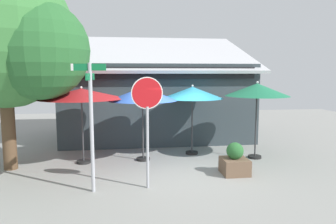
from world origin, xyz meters
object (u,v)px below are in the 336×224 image
(patio_umbrella_crimson_left, at_px, (81,94))
(patio_umbrella_forest_green_far_right, at_px, (257,90))
(street_sign_post, at_px, (91,116))
(patio_umbrella_teal_right, at_px, (192,93))
(shade_tree, at_px, (11,40))
(patio_umbrella_royal_blue_center, at_px, (142,94))
(sidewalk_planter, at_px, (235,161))
(stop_sign, at_px, (147,111))

(patio_umbrella_crimson_left, relative_size, patio_umbrella_forest_green_far_right, 1.04)
(street_sign_post, relative_size, patio_umbrella_teal_right, 1.26)
(patio_umbrella_forest_green_far_right, relative_size, shade_tree, 0.44)
(patio_umbrella_crimson_left, bearing_deg, patio_umbrella_forest_green_far_right, -1.60)
(patio_umbrella_royal_blue_center, distance_m, shade_tree, 4.10)
(patio_umbrella_royal_blue_center, height_order, shade_tree, shade_tree)
(patio_umbrella_royal_blue_center, relative_size, sidewalk_planter, 2.71)
(patio_umbrella_forest_green_far_right, relative_size, sidewalk_planter, 2.83)
(sidewalk_planter, bearing_deg, street_sign_post, -168.20)
(stop_sign, bearing_deg, patio_umbrella_teal_right, 59.88)
(street_sign_post, height_order, sidewalk_planter, street_sign_post)
(street_sign_post, distance_m, patio_umbrella_royal_blue_center, 2.92)
(patio_umbrella_royal_blue_center, relative_size, shade_tree, 0.42)
(sidewalk_planter, bearing_deg, patio_umbrella_forest_green_far_right, 50.44)
(patio_umbrella_royal_blue_center, xyz_separation_m, patio_umbrella_forest_green_far_right, (3.77, -0.23, 0.12))
(street_sign_post, relative_size, sidewalk_planter, 3.39)
(patio_umbrella_royal_blue_center, bearing_deg, shade_tree, -171.89)
(patio_umbrella_teal_right, distance_m, patio_umbrella_forest_green_far_right, 2.17)
(street_sign_post, relative_size, shade_tree, 0.52)
(patio_umbrella_crimson_left, bearing_deg, stop_sign, -52.05)
(stop_sign, height_order, patio_umbrella_crimson_left, stop_sign)
(shade_tree, xyz_separation_m, sidewalk_planter, (6.24, -1.23, -3.41))
(stop_sign, xyz_separation_m, sidewalk_planter, (2.52, 0.74, -1.57))
(street_sign_post, bearing_deg, patio_umbrella_crimson_left, 102.59)
(street_sign_post, distance_m, stop_sign, 1.34)
(patio_umbrella_teal_right, bearing_deg, stop_sign, -120.12)
(patio_umbrella_forest_green_far_right, bearing_deg, patio_umbrella_crimson_left, 178.40)
(stop_sign, relative_size, sidewalk_planter, 3.03)
(shade_tree, bearing_deg, patio_umbrella_forest_green_far_right, 2.30)
(stop_sign, relative_size, shade_tree, 0.47)
(street_sign_post, bearing_deg, patio_umbrella_royal_blue_center, 62.24)
(patio_umbrella_crimson_left, bearing_deg, patio_umbrella_teal_right, 9.93)
(street_sign_post, relative_size, patio_umbrella_royal_blue_center, 1.25)
(patio_umbrella_forest_green_far_right, bearing_deg, sidewalk_planter, -129.56)
(stop_sign, relative_size, patio_umbrella_crimson_left, 1.03)
(patio_umbrella_royal_blue_center, height_order, patio_umbrella_forest_green_far_right, patio_umbrella_forest_green_far_right)
(patio_umbrella_teal_right, bearing_deg, patio_umbrella_crimson_left, -170.07)
(patio_umbrella_crimson_left, bearing_deg, sidewalk_planter, -20.91)
(patio_umbrella_forest_green_far_right, distance_m, shade_tree, 7.65)
(stop_sign, relative_size, patio_umbrella_royal_blue_center, 1.12)
(patio_umbrella_royal_blue_center, bearing_deg, patio_umbrella_crimson_left, -177.81)
(stop_sign, bearing_deg, patio_umbrella_crimson_left, 127.95)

